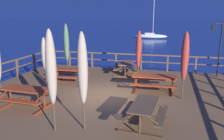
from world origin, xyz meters
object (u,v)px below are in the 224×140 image
patio_umbrella_short_back (44,54)px  picnic_table_front_left (70,72)px  picnic_table_mid_centre (154,80)px  picnic_table_mid_left (144,110)px  patio_umbrella_tall_mid_left (83,69)px  patio_umbrella_tall_back_right (66,43)px  patio_umbrella_short_front (139,50)px  patio_umbrella_short_mid (51,68)px  picnic_table_front_right (26,93)px  picnic_table_back_left (126,66)px  patio_umbrella_tall_back_left (185,57)px  lamp_post_hooked (218,41)px  sailboat_distant (151,36)px

patio_umbrella_short_back → picnic_table_front_left: bearing=13.4°
picnic_table_front_left → picnic_table_mid_centre: 4.57m
picnic_table_mid_left → patio_umbrella_tall_mid_left: 2.43m
picnic_table_front_left → patio_umbrella_tall_back_right: (-0.83, 1.41, 1.43)m
patio_umbrella_short_front → patio_umbrella_short_mid: 6.26m
picnic_table_front_left → patio_umbrella_tall_back_right: patio_umbrella_tall_back_right is taller
picnic_table_front_right → patio_umbrella_tall_back_right: (-0.58, 4.98, 1.43)m
picnic_table_front_left → patio_umbrella_short_mid: patio_umbrella_short_mid is taller
picnic_table_back_left → patio_umbrella_tall_back_right: 3.91m
patio_umbrella_short_front → picnic_table_mid_centre: bearing=-53.7°
patio_umbrella_tall_back_left → lamp_post_hooked: 4.82m
picnic_table_mid_left → picnic_table_back_left: bearing=105.7°
picnic_table_mid_left → patio_umbrella_tall_back_left: 3.43m
picnic_table_mid_centre → patio_umbrella_short_mid: bearing=-120.5°
lamp_post_hooked → picnic_table_mid_left: bearing=-115.2°
picnic_table_front_left → patio_umbrella_short_back: (-1.31, -0.31, 1.01)m
picnic_table_front_right → patio_umbrella_short_back: size_ratio=0.81×
picnic_table_front_left → picnic_table_mid_centre: size_ratio=0.89×
patio_umbrella_short_mid → sailboat_distant: (-0.06, 38.19, -2.19)m
picnic_table_mid_centre → patio_umbrella_short_front: 2.02m
picnic_table_front_right → picnic_table_mid_centre: size_ratio=0.94×
picnic_table_mid_left → patio_umbrella_short_front: 5.15m
picnic_table_back_left → patio_umbrella_short_front: bearing=-57.6°
patio_umbrella_tall_back_left → patio_umbrella_short_back: 7.18m
picnic_table_mid_centre → picnic_table_back_left: same height
patio_umbrella_tall_back_right → lamp_post_hooked: lamp_post_hooked is taller
picnic_table_back_left → patio_umbrella_short_front: 2.12m
lamp_post_hooked → picnic_table_mid_centre: bearing=-132.9°
patio_umbrella_short_front → picnic_table_front_left: bearing=-165.7°
patio_umbrella_tall_back_left → patio_umbrella_tall_back_right: patio_umbrella_tall_back_right is taller
picnic_table_back_left → patio_umbrella_tall_mid_left: 7.26m
patio_umbrella_tall_mid_left → sailboat_distant: (-0.93, 37.87, -2.14)m
patio_umbrella_short_mid → patio_umbrella_tall_back_right: size_ratio=1.02×
picnic_table_front_left → lamp_post_hooked: lamp_post_hooked is taller
picnic_table_front_left → picnic_table_mid_centre: same height
patio_umbrella_tall_back_left → sailboat_distant: sailboat_distant is taller
patio_umbrella_short_front → picnic_table_mid_left: bearing=-79.9°
patio_umbrella_tall_mid_left → sailboat_distant: bearing=91.4°
patio_umbrella_tall_mid_left → patio_umbrella_short_mid: patio_umbrella_short_mid is taller
picnic_table_front_left → patio_umbrella_short_front: 3.91m
picnic_table_front_left → picnic_table_back_left: 3.58m
patio_umbrella_tall_back_left → lamp_post_hooked: size_ratio=0.92×
patio_umbrella_tall_back_left → patio_umbrella_short_mid: size_ratio=0.92×
picnic_table_back_left → patio_umbrella_short_mid: size_ratio=0.56×
picnic_table_front_left → sailboat_distant: size_ratio=0.25×
picnic_table_mid_left → picnic_table_mid_centre: same height
patio_umbrella_tall_mid_left → patio_umbrella_short_front: 5.75m
patio_umbrella_short_back → patio_umbrella_tall_mid_left: bearing=-48.2°
picnic_table_mid_centre → patio_umbrella_tall_back_left: patio_umbrella_tall_back_left is taller
patio_umbrella_short_mid → patio_umbrella_tall_back_right: bearing=112.0°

